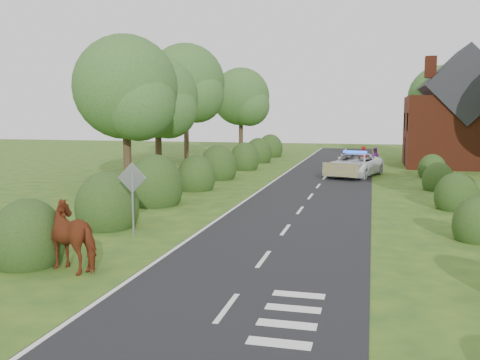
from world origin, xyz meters
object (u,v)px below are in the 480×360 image
(pedestrian_red, at_px, (363,157))
(pedestrian_purple, at_px, (374,158))
(police_van, at_px, (355,165))
(cow, at_px, (77,241))
(road_sign, at_px, (132,188))

(pedestrian_red, bearing_deg, pedestrian_purple, 157.62)
(police_van, bearing_deg, pedestrian_purple, 92.43)
(cow, distance_m, pedestrian_red, 29.90)
(police_van, height_order, pedestrian_red, police_van)
(cow, bearing_deg, road_sign, -158.94)
(police_van, bearing_deg, cow, -89.58)
(cow, xyz_separation_m, pedestrian_red, (7.02, 29.06, 0.07))
(cow, height_order, police_van, police_van)
(pedestrian_red, relative_size, pedestrian_purple, 1.05)
(cow, bearing_deg, police_van, -178.58)
(road_sign, height_order, pedestrian_red, road_sign)
(pedestrian_red, xyz_separation_m, pedestrian_purple, (0.84, -0.22, -0.04))
(road_sign, distance_m, pedestrian_red, 26.04)
(cow, xyz_separation_m, police_van, (6.57, 23.49, 0.01))
(road_sign, relative_size, cow, 1.16)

